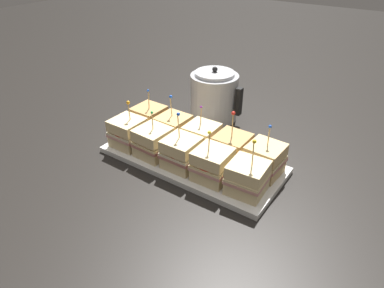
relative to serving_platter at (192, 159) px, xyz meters
The scene contains 13 objects.
ground_plane 0.01m from the serving_platter, ahead, with size 6.00×6.00×0.00m, color black.
serving_platter is the anchor object (origin of this frame).
sandwich_front_far_left 0.23m from the serving_platter, 165.42° to the right, with size 0.10×0.10×0.16m.
sandwich_front_left 0.13m from the serving_platter, 152.45° to the right, with size 0.11×0.11×0.15m.
sandwich_front_center 0.08m from the serving_platter, 92.24° to the right, with size 0.10×0.10×0.17m.
sandwich_front_right 0.13m from the serving_platter, 26.92° to the right, with size 0.10×0.10×0.16m.
sandwich_front_far_right 0.23m from the serving_platter, 13.41° to the right, with size 0.11×0.11×0.17m.
sandwich_back_far_left 0.23m from the serving_platter, 166.36° to the left, with size 0.10×0.10×0.16m.
sandwich_back_left 0.13m from the serving_platter, 155.13° to the left, with size 0.10×0.10×0.16m.
sandwich_back_center 0.08m from the serving_platter, 90.12° to the left, with size 0.10×0.10×0.15m.
sandwich_back_right 0.13m from the serving_platter, 25.97° to the left, with size 0.10×0.10×0.17m.
sandwich_back_far_right 0.23m from the serving_platter, 13.44° to the left, with size 0.11×0.11×0.16m.
kettle_steel 0.33m from the serving_platter, 109.20° to the left, with size 0.20×0.18×0.21m.
Camera 1 is at (0.50, -0.73, 0.62)m, focal length 32.00 mm.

